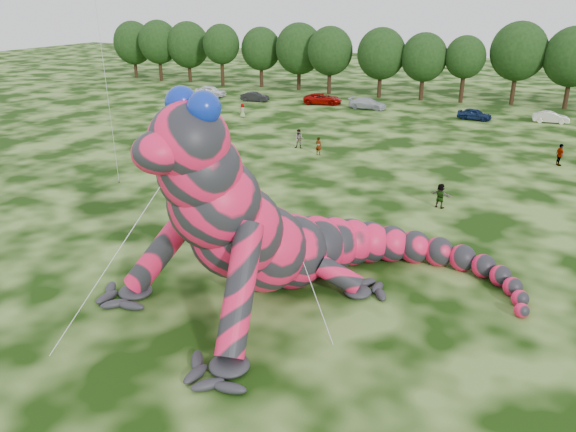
{
  "coord_description": "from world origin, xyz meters",
  "views": [
    {
      "loc": [
        11.3,
        -21.32,
        13.29
      ],
      "look_at": [
        1.49,
        0.27,
        4.0
      ],
      "focal_mm": 35.0,
      "sensor_mm": 36.0,
      "label": 1
    }
  ],
  "objects_px": {
    "car_0": "(211,91)",
    "car_4": "(475,114)",
    "tree_9": "(464,69)",
    "car_5": "(551,117)",
    "spectator_0": "(318,146)",
    "inflatable_gecko": "(287,186)",
    "car_2": "(323,99)",
    "tree_6": "(330,60)",
    "car_3": "(368,103)",
    "tree_0": "(134,50)",
    "tree_1": "(159,51)",
    "tree_2": "(189,52)",
    "tree_10": "(517,64)",
    "tree_3": "(222,55)",
    "tree_5": "(299,57)",
    "spectator_5": "(440,196)",
    "tree_4": "(261,57)",
    "tree_7": "(381,63)",
    "car_1": "(255,97)",
    "spectator_1": "(299,139)",
    "tree_11": "(571,68)",
    "spectator_3": "(560,155)",
    "tree_8": "(423,67)"
  },
  "relations": [
    {
      "from": "tree_0",
      "to": "car_0",
      "type": "height_order",
      "value": "tree_0"
    },
    {
      "from": "tree_2",
      "to": "car_0",
      "type": "distance_m",
      "value": 16.17
    },
    {
      "from": "tree_5",
      "to": "car_5",
      "type": "xyz_separation_m",
      "value": [
        35.4,
        -10.37,
        -4.27
      ]
    },
    {
      "from": "tree_2",
      "to": "car_2",
      "type": "relative_size",
      "value": 1.91
    },
    {
      "from": "tree_0",
      "to": "tree_1",
      "type": "distance_m",
      "value": 6.32
    },
    {
      "from": "car_1",
      "to": "spectator_1",
      "type": "height_order",
      "value": "spectator_1"
    },
    {
      "from": "car_0",
      "to": "tree_5",
      "type": "bearing_deg",
      "value": -42.1
    },
    {
      "from": "inflatable_gecko",
      "to": "tree_2",
      "type": "xyz_separation_m",
      "value": [
        -44.0,
        57.49,
        -0.22
      ]
    },
    {
      "from": "tree_9",
      "to": "tree_7",
      "type": "bearing_deg",
      "value": -177.22
    },
    {
      "from": "tree_6",
      "to": "car_3",
      "type": "bearing_deg",
      "value": -46.3
    },
    {
      "from": "tree_11",
      "to": "spectator_3",
      "type": "height_order",
      "value": "tree_11"
    },
    {
      "from": "tree_5",
      "to": "spectator_5",
      "type": "distance_m",
      "value": 52.24
    },
    {
      "from": "tree_7",
      "to": "car_4",
      "type": "height_order",
      "value": "tree_7"
    },
    {
      "from": "tree_0",
      "to": "car_3",
      "type": "distance_m",
      "value": 47.18
    },
    {
      "from": "tree_4",
      "to": "tree_9",
      "type": "xyz_separation_m",
      "value": [
        30.71,
        -1.37,
        -0.19
      ]
    },
    {
      "from": "spectator_1",
      "to": "car_0",
      "type": "bearing_deg",
      "value": 129.03
    },
    {
      "from": "car_4",
      "to": "tree_2",
      "type": "bearing_deg",
      "value": 83.67
    },
    {
      "from": "tree_4",
      "to": "car_1",
      "type": "relative_size",
      "value": 2.39
    },
    {
      "from": "car_1",
      "to": "spectator_0",
      "type": "relative_size",
      "value": 2.32
    },
    {
      "from": "spectator_5",
      "to": "tree_6",
      "type": "bearing_deg",
      "value": -42.42
    },
    {
      "from": "tree_5",
      "to": "car_4",
      "type": "xyz_separation_m",
      "value": [
        27.37,
        -12.15,
        -4.25
      ]
    },
    {
      "from": "tree_0",
      "to": "car_3",
      "type": "bearing_deg",
      "value": -14.18
    },
    {
      "from": "car_4",
      "to": "tree_7",
      "type": "bearing_deg",
      "value": 62.18
    },
    {
      "from": "car_5",
      "to": "spectator_3",
      "type": "relative_size",
      "value": 2.05
    },
    {
      "from": "tree_3",
      "to": "car_0",
      "type": "xyz_separation_m",
      "value": [
        3.65,
        -9.5,
        -3.96
      ]
    },
    {
      "from": "spectator_0",
      "to": "tree_4",
      "type": "bearing_deg",
      "value": -46.83
    },
    {
      "from": "tree_10",
      "to": "tree_3",
      "type": "bearing_deg",
      "value": -177.99
    },
    {
      "from": "tree_0",
      "to": "car_0",
      "type": "distance_m",
      "value": 25.65
    },
    {
      "from": "tree_10",
      "to": "car_1",
      "type": "relative_size",
      "value": 2.77
    },
    {
      "from": "tree_5",
      "to": "tree_3",
      "type": "bearing_deg",
      "value": -173.8
    },
    {
      "from": "tree_3",
      "to": "car_4",
      "type": "distance_m",
      "value": 41.59
    },
    {
      "from": "car_5",
      "to": "spectator_1",
      "type": "distance_m",
      "value": 30.74
    },
    {
      "from": "spectator_5",
      "to": "tree_10",
      "type": "bearing_deg",
      "value": -73.88
    },
    {
      "from": "tree_10",
      "to": "tree_6",
      "type": "bearing_deg",
      "value": -175.66
    },
    {
      "from": "tree_10",
      "to": "tree_7",
      "type": "bearing_deg",
      "value": -174.2
    },
    {
      "from": "tree_6",
      "to": "car_5",
      "type": "height_order",
      "value": "tree_6"
    },
    {
      "from": "tree_2",
      "to": "tree_11",
      "type": "distance_m",
      "value": 56.81
    },
    {
      "from": "tree_1",
      "to": "spectator_1",
      "type": "xyz_separation_m",
      "value": [
        39.34,
        -32.15,
        -4.01
      ]
    },
    {
      "from": "tree_8",
      "to": "car_5",
      "type": "distance_m",
      "value": 19.14
    },
    {
      "from": "tree_0",
      "to": "car_3",
      "type": "height_order",
      "value": "tree_0"
    },
    {
      "from": "inflatable_gecko",
      "to": "car_2",
      "type": "bearing_deg",
      "value": 133.39
    },
    {
      "from": "tree_9",
      "to": "car_4",
      "type": "height_order",
      "value": "tree_9"
    },
    {
      "from": "spectator_0",
      "to": "tree_11",
      "type": "bearing_deg",
      "value": -111.89
    },
    {
      "from": "tree_11",
      "to": "tree_0",
      "type": "bearing_deg",
      "value": 179.13
    },
    {
      "from": "car_0",
      "to": "car_4",
      "type": "bearing_deg",
      "value": -94.66
    },
    {
      "from": "car_5",
      "to": "spectator_0",
      "type": "xyz_separation_m",
      "value": [
        -18.78,
        -23.61,
        0.19
      ]
    },
    {
      "from": "tree_6",
      "to": "tree_8",
      "type": "relative_size",
      "value": 1.06
    },
    {
      "from": "inflatable_gecko",
      "to": "tree_11",
      "type": "xyz_separation_m",
      "value": [
        12.81,
        56.93,
        -0.01
      ]
    },
    {
      "from": "tree_6",
      "to": "tree_9",
      "type": "relative_size",
      "value": 1.09
    },
    {
      "from": "tree_8",
      "to": "tree_3",
      "type": "bearing_deg",
      "value": 179.85
    }
  ]
}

